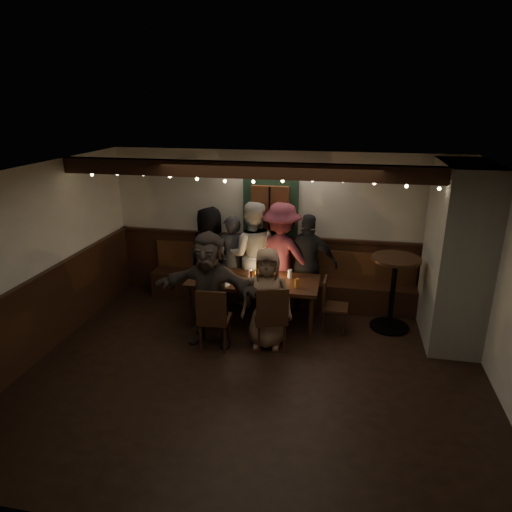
% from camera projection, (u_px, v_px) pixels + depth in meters
% --- Properties ---
extents(room, '(6.02, 5.01, 2.62)m').
position_uv_depth(room, '(343.00, 264.00, 6.78)').
color(room, black).
rests_on(room, ground).
extents(dining_table, '(2.04, 0.87, 0.88)m').
position_uv_depth(dining_table, '(253.00, 283.00, 7.15)').
color(dining_table, '#311B0F').
rests_on(dining_table, ground).
extents(chair_near_left, '(0.45, 0.45, 0.94)m').
position_uv_depth(chair_near_left, '(213.00, 316.00, 6.37)').
color(chair_near_left, '#311B0F').
rests_on(chair_near_left, ground).
extents(chair_near_right, '(0.56, 0.56, 0.99)m').
position_uv_depth(chair_near_right, '(271.00, 315.00, 6.34)').
color(chair_near_right, '#311B0F').
rests_on(chair_near_right, ground).
extents(chair_end, '(0.39, 0.39, 0.84)m').
position_uv_depth(chair_end, '(330.00, 302.00, 6.96)').
color(chair_end, '#311B0F').
rests_on(chair_end, ground).
extents(high_top, '(0.73, 0.73, 1.17)m').
position_uv_depth(high_top, '(394.00, 284.00, 6.93)').
color(high_top, black).
rests_on(high_top, ground).
extents(person_a, '(0.91, 0.69, 1.67)m').
position_uv_depth(person_a, '(210.00, 254.00, 7.99)').
color(person_a, black).
rests_on(person_a, ground).
extents(person_b, '(0.66, 0.52, 1.58)m').
position_uv_depth(person_b, '(232.00, 260.00, 7.78)').
color(person_b, '#2C2D32').
rests_on(person_b, ground).
extents(person_c, '(0.98, 0.81, 1.82)m').
position_uv_depth(person_c, '(252.00, 254.00, 7.72)').
color(person_c, beige).
rests_on(person_c, ground).
extents(person_d, '(1.30, 0.93, 1.81)m').
position_uv_depth(person_d, '(281.00, 256.00, 7.64)').
color(person_d, maroon).
rests_on(person_d, ground).
extents(person_e, '(1.01, 0.51, 1.66)m').
position_uv_depth(person_e, '(308.00, 263.00, 7.54)').
color(person_e, black).
rests_on(person_e, ground).
extents(person_f, '(1.59, 0.59, 1.69)m').
position_uv_depth(person_f, '(209.00, 289.00, 6.47)').
color(person_f, '#392F2C').
rests_on(person_f, ground).
extents(person_g, '(0.77, 0.54, 1.48)m').
position_uv_depth(person_g, '(267.00, 298.00, 6.42)').
color(person_g, '#8B6A55').
rests_on(person_g, ground).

